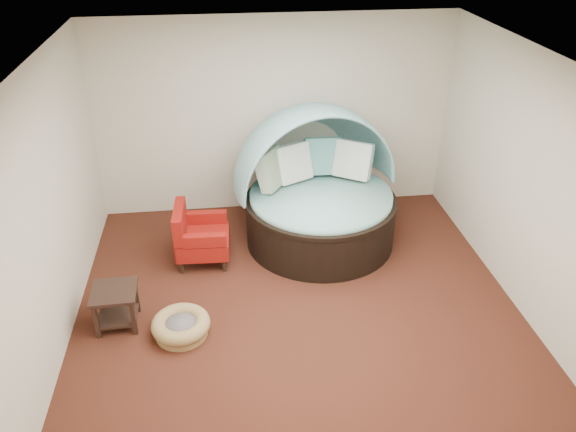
{
  "coord_description": "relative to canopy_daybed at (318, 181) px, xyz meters",
  "views": [
    {
      "loc": [
        -0.74,
        -4.98,
        4.15
      ],
      "look_at": [
        -0.04,
        0.6,
        0.88
      ],
      "focal_mm": 35.0,
      "sensor_mm": 36.0,
      "label": 1
    }
  ],
  "objects": [
    {
      "name": "wall_left",
      "position": [
        -2.97,
        -1.52,
        0.55
      ],
      "size": [
        0.0,
        5.0,
        5.0
      ],
      "primitive_type": "plane",
      "rotation": [
        1.57,
        0.0,
        1.57
      ],
      "color": "beige",
      "rests_on": "floor"
    },
    {
      "name": "ceiling",
      "position": [
        -0.47,
        -1.52,
        1.95
      ],
      "size": [
        5.0,
        5.0,
        0.0
      ],
      "primitive_type": "plane",
      "rotation": [
        3.14,
        0.0,
        0.0
      ],
      "color": "white",
      "rests_on": "wall_back"
    },
    {
      "name": "wall_right",
      "position": [
        2.03,
        -1.52,
        0.55
      ],
      "size": [
        0.0,
        5.0,
        5.0
      ],
      "primitive_type": "plane",
      "rotation": [
        1.57,
        0.0,
        -1.57
      ],
      "color": "beige",
      "rests_on": "floor"
    },
    {
      "name": "red_armchair",
      "position": [
        -1.59,
        -0.39,
        -0.49
      ],
      "size": [
        0.69,
        0.7,
        0.78
      ],
      "rotation": [
        0.0,
        0.0,
        -0.04
      ],
      "color": "black",
      "rests_on": "floor"
    },
    {
      "name": "side_table",
      "position": [
        -2.47,
        -1.53,
        -0.55
      ],
      "size": [
        0.49,
        0.49,
        0.46
      ],
      "rotation": [
        0.0,
        0.0,
        0.03
      ],
      "color": "black",
      "rests_on": "floor"
    },
    {
      "name": "wall_front",
      "position": [
        -0.47,
        -4.02,
        0.55
      ],
      "size": [
        5.0,
        0.0,
        5.0
      ],
      "primitive_type": "plane",
      "rotation": [
        -1.57,
        0.0,
        0.0
      ],
      "color": "beige",
      "rests_on": "floor"
    },
    {
      "name": "pet_basket",
      "position": [
        -1.78,
        -1.79,
        -0.73
      ],
      "size": [
        0.64,
        0.64,
        0.22
      ],
      "rotation": [
        0.0,
        0.0,
        -0.01
      ],
      "color": "olive",
      "rests_on": "floor"
    },
    {
      "name": "canopy_daybed",
      "position": [
        0.0,
        0.0,
        0.0
      ],
      "size": [
        2.42,
        2.37,
        1.83
      ],
      "rotation": [
        0.0,
        0.0,
        0.21
      ],
      "color": "black",
      "rests_on": "floor"
    },
    {
      "name": "wall_back",
      "position": [
        -0.47,
        0.98,
        0.55
      ],
      "size": [
        5.0,
        0.0,
        5.0
      ],
      "primitive_type": "plane",
      "rotation": [
        1.57,
        0.0,
        0.0
      ],
      "color": "beige",
      "rests_on": "floor"
    },
    {
      "name": "floor",
      "position": [
        -0.47,
        -1.52,
        -0.85
      ],
      "size": [
        5.0,
        5.0,
        0.0
      ],
      "primitive_type": "plane",
      "color": "#4D2416",
      "rests_on": "ground"
    }
  ]
}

